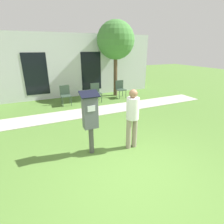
{
  "coord_description": "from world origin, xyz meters",
  "views": [
    {
      "loc": [
        -1.6,
        -2.55,
        2.52
      ],
      "look_at": [
        0.05,
        1.05,
        1.05
      ],
      "focal_mm": 28.0,
      "sensor_mm": 36.0,
      "label": 1
    }
  ],
  "objects_px": {
    "outdoor_chair_left": "(65,94)",
    "outdoor_chair_right": "(120,88)",
    "parking_meter": "(90,115)",
    "outdoor_chair_middle": "(96,91)",
    "person_standing": "(132,115)"
  },
  "relations": [
    {
      "from": "parking_meter",
      "to": "person_standing",
      "type": "relative_size",
      "value": 1.01
    },
    {
      "from": "person_standing",
      "to": "outdoor_chair_left",
      "type": "relative_size",
      "value": 1.76
    },
    {
      "from": "outdoor_chair_middle",
      "to": "outdoor_chair_right",
      "type": "relative_size",
      "value": 1.0
    },
    {
      "from": "person_standing",
      "to": "outdoor_chair_right",
      "type": "bearing_deg",
      "value": 39.35
    },
    {
      "from": "outdoor_chair_left",
      "to": "outdoor_chair_right",
      "type": "distance_m",
      "value": 2.87
    },
    {
      "from": "person_standing",
      "to": "outdoor_chair_middle",
      "type": "distance_m",
      "value": 4.42
    },
    {
      "from": "person_standing",
      "to": "outdoor_chair_left",
      "type": "height_order",
      "value": "person_standing"
    },
    {
      "from": "parking_meter",
      "to": "outdoor_chair_middle",
      "type": "xyz_separation_m",
      "value": [
        1.6,
        4.18,
        -0.49
      ]
    },
    {
      "from": "outdoor_chair_left",
      "to": "outdoor_chair_right",
      "type": "bearing_deg",
      "value": -5.37
    },
    {
      "from": "parking_meter",
      "to": "outdoor_chair_right",
      "type": "xyz_separation_m",
      "value": [
        3.04,
        4.37,
        -0.49
      ]
    },
    {
      "from": "parking_meter",
      "to": "outdoor_chair_middle",
      "type": "height_order",
      "value": "parking_meter"
    },
    {
      "from": "person_standing",
      "to": "outdoor_chair_middle",
      "type": "relative_size",
      "value": 1.76
    },
    {
      "from": "parking_meter",
      "to": "person_standing",
      "type": "xyz_separation_m",
      "value": [
        1.04,
        -0.19,
        -0.09
      ]
    },
    {
      "from": "outdoor_chair_right",
      "to": "person_standing",
      "type": "bearing_deg",
      "value": -102.7
    },
    {
      "from": "parking_meter",
      "to": "outdoor_chair_left",
      "type": "relative_size",
      "value": 1.77
    }
  ]
}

